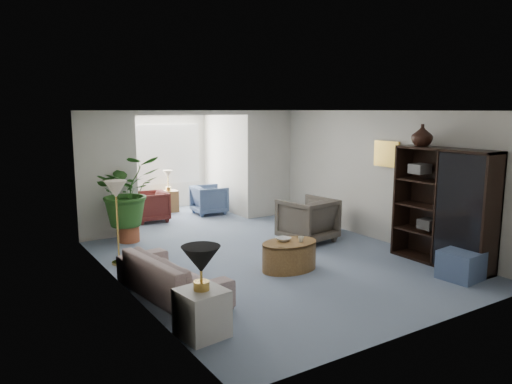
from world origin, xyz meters
TOP-DOWN VIEW (x-y plane):
  - floor at (0.00, 0.00)m, footprint 6.00×6.00m
  - sunroom_floor at (0.00, 4.10)m, footprint 2.60×2.60m
  - back_pier_left at (-1.90, 3.00)m, footprint 1.20×0.12m
  - back_pier_right at (1.90, 3.00)m, footprint 1.20×0.12m
  - back_header at (0.00, 3.00)m, footprint 2.60×0.12m
  - window_pane at (0.00, 5.18)m, footprint 2.20×0.02m
  - window_blinds at (0.00, 5.15)m, footprint 2.20×0.02m
  - framed_picture at (2.46, -0.10)m, footprint 0.04×0.50m
  - sofa at (-2.03, -0.43)m, footprint 0.99×2.01m
  - end_table at (-2.23, -1.78)m, footprint 0.55×0.55m
  - table_lamp at (-2.23, -1.78)m, footprint 0.44×0.44m
  - floor_lamp at (-2.24, 1.29)m, footprint 0.36×0.36m
  - coffee_table at (-0.03, -0.44)m, footprint 1.15×1.15m
  - coffee_bowl at (-0.08, -0.34)m, footprint 0.27×0.27m
  - coffee_cup at (0.12, -0.54)m, footprint 0.11×0.11m
  - wingback_chair at (1.26, 0.73)m, footprint 1.04×1.06m
  - side_table_dark at (1.96, 1.03)m, footprint 0.59×0.51m
  - entertainment_cabinet at (2.23, -1.56)m, footprint 0.46×1.72m
  - cabinet_urn at (2.23, -1.06)m, footprint 0.35×0.35m
  - ottoman at (1.88, -2.18)m, footprint 0.59×0.59m
  - plant_pot at (-1.66, 2.55)m, footprint 0.40×0.40m
  - house_plant at (-1.66, 2.55)m, footprint 1.22×1.05m
  - sunroom_chair_blue at (0.80, 3.99)m, footprint 0.83×0.81m
  - sunroom_chair_maroon at (-0.70, 3.99)m, footprint 0.82×0.80m
  - sunroom_table at (0.05, 4.74)m, footprint 0.47×0.38m
  - shelf_clutter at (2.18, -1.64)m, footprint 0.30×1.21m

SIDE VIEW (x-z plane):
  - floor at x=0.00m, z-range 0.00..0.00m
  - sunroom_floor at x=0.00m, z-range 0.00..0.00m
  - plant_pot at x=-1.66m, z-range 0.00..0.32m
  - ottoman at x=1.88m, z-range 0.00..0.43m
  - coffee_table at x=-0.03m, z-range 0.00..0.45m
  - sunroom_table at x=0.05m, z-range 0.00..0.53m
  - end_table at x=-2.23m, z-range 0.00..0.54m
  - sofa at x=-2.03m, z-range 0.00..0.56m
  - side_table_dark at x=1.96m, z-range 0.00..0.62m
  - sunroom_chair_maroon at x=-0.70m, z-range 0.00..0.69m
  - sunroom_chair_blue at x=0.80m, z-range 0.00..0.70m
  - wingback_chair at x=1.26m, z-range 0.00..0.85m
  - coffee_bowl at x=-0.08m, z-range 0.45..0.51m
  - coffee_cup at x=0.12m, z-range 0.45..0.54m
  - table_lamp at x=-2.23m, z-range 0.74..1.04m
  - entertainment_cabinet at x=2.23m, z-range 0.00..1.91m
  - house_plant at x=-1.66m, z-range 0.32..1.67m
  - shelf_clutter at x=2.18m, z-range 0.56..1.62m
  - back_pier_left at x=-1.90m, z-range 0.00..2.50m
  - back_pier_right at x=1.90m, z-range 0.00..2.50m
  - floor_lamp at x=-2.24m, z-range 1.11..1.39m
  - window_pane at x=0.00m, z-range 0.65..2.15m
  - window_blinds at x=0.00m, z-range 0.65..2.15m
  - framed_picture at x=2.46m, z-range 1.50..1.90m
  - cabinet_urn at x=2.23m, z-range 1.91..2.28m
  - back_header at x=0.00m, z-range 2.40..2.50m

